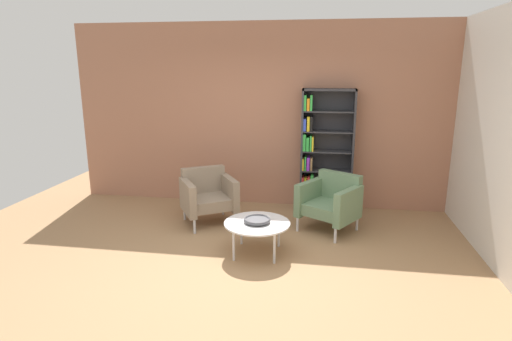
{
  "coord_description": "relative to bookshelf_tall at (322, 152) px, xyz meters",
  "views": [
    {
      "loc": [
        0.87,
        -4.21,
        2.23
      ],
      "look_at": [
        0.05,
        0.84,
        0.95
      ],
      "focal_mm": 29.42,
      "sensor_mm": 36.0,
      "label": 1
    }
  ],
  "objects": [
    {
      "name": "coffee_table_low",
      "position": [
        -0.74,
        -1.78,
        -0.57
      ],
      "size": [
        0.8,
        0.8,
        0.4
      ],
      "color": "silver",
      "rests_on": "ground_plane"
    },
    {
      "name": "brick_back_panel",
      "position": [
        -0.86,
        0.21,
        0.51
      ],
      "size": [
        6.4,
        0.12,
        2.9
      ],
      "primitive_type": "cube",
      "color": "#A87056",
      "rests_on": "ground_plane"
    },
    {
      "name": "decorative_bowl",
      "position": [
        -0.74,
        -1.78,
        -0.5
      ],
      "size": [
        0.32,
        0.32,
        0.05
      ],
      "color": "#4C4C51",
      "rests_on": "coffee_table_low"
    },
    {
      "name": "ground_plane",
      "position": [
        -0.86,
        -2.25,
        -0.94
      ],
      "size": [
        8.32,
        8.32,
        0.0
      ],
      "primitive_type": "plane",
      "color": "#9E7751"
    },
    {
      "name": "armchair_by_bookshelf",
      "position": [
        -1.61,
        -0.84,
        -0.52
      ],
      "size": [
        0.94,
        0.92,
        0.78
      ],
      "rotation": [
        0.0,
        0.0,
        0.56
      ],
      "color": "gray",
      "rests_on": "ground_plane"
    },
    {
      "name": "plaster_right_partition",
      "position": [
        2.0,
        -1.65,
        0.51
      ],
      "size": [
        0.12,
        5.2,
        2.9
      ],
      "primitive_type": "cube",
      "color": "silver",
      "rests_on": "ground_plane"
    },
    {
      "name": "armchair_corner_red",
      "position": [
        0.15,
        -0.86,
        -0.52
      ],
      "size": [
        0.94,
        0.92,
        0.78
      ],
      "rotation": [
        0.0,
        0.0,
        -0.56
      ],
      "color": "slate",
      "rests_on": "ground_plane"
    },
    {
      "name": "bookshelf_tall",
      "position": [
        0.0,
        0.0,
        0.0
      ],
      "size": [
        0.8,
        0.3,
        1.9
      ],
      "color": "#333338",
      "rests_on": "ground_plane"
    }
  ]
}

